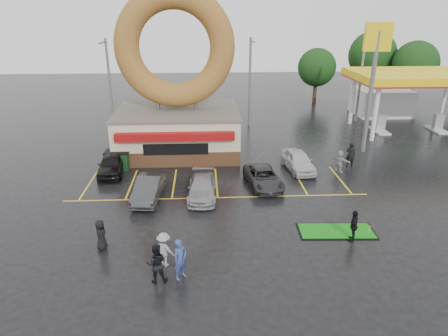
{
  "coord_description": "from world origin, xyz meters",
  "views": [
    {
      "loc": [
        -0.83,
        -20.19,
        11.45
      ],
      "look_at": [
        0.4,
        3.11,
        2.2
      ],
      "focal_mm": 32.0,
      "sensor_mm": 36.0,
      "label": 1
    }
  ],
  "objects_px": {
    "car_black": "(111,164)",
    "person_cameraman": "(354,226)",
    "dumpster": "(118,160)",
    "shell_sign": "(374,65)",
    "person_blue": "(180,259)",
    "gas_station": "(400,89)",
    "car_silver": "(202,188)",
    "streetlight_mid": "(250,80)",
    "streetlight_right": "(361,78)",
    "donut_shop": "(177,100)",
    "car_white": "(298,161)",
    "putting_green": "(336,231)",
    "streetlight_left": "(110,83)",
    "car_dgrey": "(148,189)",
    "car_grey": "(263,177)"
  },
  "relations": [
    {
      "from": "streetlight_mid",
      "to": "car_dgrey",
      "type": "distance_m",
      "value": 19.79
    },
    {
      "from": "person_cameraman",
      "to": "person_blue",
      "type": "bearing_deg",
      "value": -50.28
    },
    {
      "from": "putting_green",
      "to": "car_dgrey",
      "type": "bearing_deg",
      "value": 156.41
    },
    {
      "from": "streetlight_mid",
      "to": "car_silver",
      "type": "distance_m",
      "value": 18.49
    },
    {
      "from": "gas_station",
      "to": "streetlight_left",
      "type": "xyz_separation_m",
      "value": [
        -30.0,
        -1.02,
        1.08
      ]
    },
    {
      "from": "streetlight_mid",
      "to": "person_blue",
      "type": "distance_m",
      "value": 26.78
    },
    {
      "from": "streetlight_left",
      "to": "person_blue",
      "type": "distance_m",
      "value": 26.36
    },
    {
      "from": "gas_station",
      "to": "putting_green",
      "type": "relative_size",
      "value": 3.19
    },
    {
      "from": "streetlight_right",
      "to": "person_blue",
      "type": "relative_size",
      "value": 4.54
    },
    {
      "from": "car_black",
      "to": "car_white",
      "type": "distance_m",
      "value": 14.1
    },
    {
      "from": "gas_station",
      "to": "car_black",
      "type": "bearing_deg",
      "value": -155.02
    },
    {
      "from": "car_silver",
      "to": "donut_shop",
      "type": "bearing_deg",
      "value": 104.56
    },
    {
      "from": "streetlight_right",
      "to": "donut_shop",
      "type": "bearing_deg",
      "value": -154.79
    },
    {
      "from": "person_blue",
      "to": "person_cameraman",
      "type": "distance_m",
      "value": 9.4
    },
    {
      "from": "car_black",
      "to": "dumpster",
      "type": "height_order",
      "value": "car_black"
    },
    {
      "from": "donut_shop",
      "to": "streetlight_right",
      "type": "bearing_deg",
      "value": 25.21
    },
    {
      "from": "shell_sign",
      "to": "person_blue",
      "type": "relative_size",
      "value": 5.34
    },
    {
      "from": "streetlight_left",
      "to": "streetlight_mid",
      "type": "bearing_deg",
      "value": 4.09
    },
    {
      "from": "streetlight_mid",
      "to": "person_blue",
      "type": "height_order",
      "value": "streetlight_mid"
    },
    {
      "from": "car_silver",
      "to": "car_white",
      "type": "height_order",
      "value": "car_white"
    },
    {
      "from": "dumpster",
      "to": "putting_green",
      "type": "bearing_deg",
      "value": -31.72
    },
    {
      "from": "donut_shop",
      "to": "streetlight_mid",
      "type": "relative_size",
      "value": 1.5
    },
    {
      "from": "shell_sign",
      "to": "car_grey",
      "type": "xyz_separation_m",
      "value": [
        -9.76,
        -6.86,
        -6.75
      ]
    },
    {
      "from": "car_white",
      "to": "person_blue",
      "type": "xyz_separation_m",
      "value": [
        -8.33,
        -12.89,
        0.25
      ]
    },
    {
      "from": "shell_sign",
      "to": "car_white",
      "type": "height_order",
      "value": "shell_sign"
    },
    {
      "from": "car_grey",
      "to": "putting_green",
      "type": "relative_size",
      "value": 1.06
    },
    {
      "from": "streetlight_left",
      "to": "putting_green",
      "type": "bearing_deg",
      "value": -52.22
    },
    {
      "from": "car_black",
      "to": "person_cameraman",
      "type": "distance_m",
      "value": 17.91
    },
    {
      "from": "streetlight_mid",
      "to": "putting_green",
      "type": "height_order",
      "value": "streetlight_mid"
    },
    {
      "from": "gas_station",
      "to": "person_cameraman",
      "type": "bearing_deg",
      "value": -119.41
    },
    {
      "from": "car_silver",
      "to": "putting_green",
      "type": "relative_size",
      "value": 1.04
    },
    {
      "from": "streetlight_left",
      "to": "car_grey",
      "type": "bearing_deg",
      "value": -48.13
    },
    {
      "from": "car_white",
      "to": "putting_green",
      "type": "bearing_deg",
      "value": -95.75
    },
    {
      "from": "shell_sign",
      "to": "dumpster",
      "type": "distance_m",
      "value": 21.77
    },
    {
      "from": "shell_sign",
      "to": "car_white",
      "type": "xyz_separation_m",
      "value": [
        -6.67,
        -4.02,
        -6.63
      ]
    },
    {
      "from": "car_black",
      "to": "car_dgrey",
      "type": "relative_size",
      "value": 1.01
    },
    {
      "from": "car_silver",
      "to": "shell_sign",
      "type": "bearing_deg",
      "value": 33.44
    },
    {
      "from": "streetlight_right",
      "to": "putting_green",
      "type": "relative_size",
      "value": 2.1
    },
    {
      "from": "streetlight_right",
      "to": "streetlight_mid",
      "type": "bearing_deg",
      "value": -175.24
    },
    {
      "from": "shell_sign",
      "to": "person_blue",
      "type": "bearing_deg",
      "value": -131.58
    },
    {
      "from": "donut_shop",
      "to": "dumpster",
      "type": "height_order",
      "value": "donut_shop"
    },
    {
      "from": "donut_shop",
      "to": "streetlight_left",
      "type": "bearing_deg",
      "value": 135.22
    },
    {
      "from": "streetlight_right",
      "to": "car_silver",
      "type": "height_order",
      "value": "streetlight_right"
    },
    {
      "from": "gas_station",
      "to": "car_silver",
      "type": "xyz_separation_m",
      "value": [
        -21.0,
        -17.33,
        -3.06
      ]
    },
    {
      "from": "person_cameraman",
      "to": "putting_green",
      "type": "height_order",
      "value": "person_cameraman"
    },
    {
      "from": "streetlight_mid",
      "to": "car_silver",
      "type": "relative_size",
      "value": 2.03
    },
    {
      "from": "donut_shop",
      "to": "dumpster",
      "type": "bearing_deg",
      "value": -139.33
    },
    {
      "from": "car_grey",
      "to": "car_white",
      "type": "distance_m",
      "value": 4.2
    },
    {
      "from": "person_blue",
      "to": "person_cameraman",
      "type": "relative_size",
      "value": 1.13
    },
    {
      "from": "gas_station",
      "to": "car_black",
      "type": "relative_size",
      "value": 3.1
    }
  ]
}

